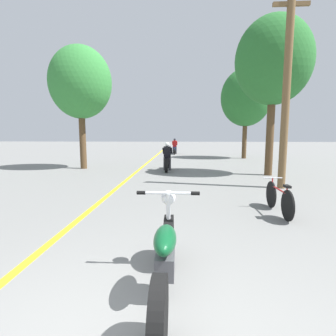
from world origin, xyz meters
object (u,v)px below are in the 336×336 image
roadside_tree_left (80,83)px  bicycle_parked (279,198)px  roadside_tree_right_far (246,98)px  roadside_tree_right_near (274,61)px  motorcycle_rider_lead (167,160)px  utility_pole (287,87)px  motorcycle_foreground (165,257)px  motorcycle_rider_far (175,148)px

roadside_tree_left → bicycle_parked: roadside_tree_left is taller
roadside_tree_right_far → roadside_tree_left: bearing=-146.9°
roadside_tree_right_near → motorcycle_rider_lead: roadside_tree_right_near is taller
roadside_tree_right_near → motorcycle_rider_lead: 6.26m
bicycle_parked → roadside_tree_right_far: bearing=80.1°
utility_pole → bicycle_parked: 4.22m
roadside_tree_right_near → bicycle_parked: 7.32m
motorcycle_foreground → motorcycle_rider_far: 20.83m
roadside_tree_right_far → roadside_tree_left: (-9.59, -6.25, -0.06)m
roadside_tree_right_near → bicycle_parked: (-1.58, -5.64, -4.38)m
roadside_tree_right_near → roadside_tree_left: 8.97m
roadside_tree_right_near → motorcycle_foreground: (-3.90, -8.76, -4.28)m
motorcycle_rider_far → bicycle_parked: bearing=-81.0°
motorcycle_foreground → motorcycle_rider_lead: size_ratio=1.02×
roadside_tree_right_near → roadside_tree_right_far: bearing=84.3°
roadside_tree_left → utility_pole: bearing=-28.3°
utility_pole → roadside_tree_right_near: roadside_tree_right_near is taller
utility_pole → motorcycle_rider_lead: (-3.99, 4.06, -2.70)m
motorcycle_rider_lead → motorcycle_rider_far: 10.77m
roadside_tree_left → motorcycle_foreground: roadside_tree_left is taller
roadside_tree_right_far → roadside_tree_left: size_ratio=1.05×
utility_pole → motorcycle_rider_lead: size_ratio=2.89×
roadside_tree_right_near → motorcycle_rider_lead: size_ratio=3.02×
roadside_tree_right_far → bicycle_parked: bearing=-99.9°
roadside_tree_left → motorcycle_rider_far: 11.85m
motorcycle_rider_lead → motorcycle_rider_far: bearing=89.7°
roadside_tree_right_far → motorcycle_rider_far: bearing=141.7°
roadside_tree_left → bicycle_parked: size_ratio=3.71×
motorcycle_rider_far → motorcycle_rider_lead: bearing=-90.3°
bicycle_parked → motorcycle_rider_lead: bearing=112.5°
motorcycle_rider_far → bicycle_parked: (2.81, -17.71, -0.18)m
utility_pole → motorcycle_rider_lead: 6.30m
roadside_tree_left → motorcycle_rider_far: (4.40, 10.34, -3.75)m
motorcycle_rider_lead → bicycle_parked: bearing=-67.5°
motorcycle_rider_lead → motorcycle_rider_far: motorcycle_rider_far is taller
utility_pole → bicycle_parked: (-1.12, -2.88, -2.88)m
utility_pole → roadside_tree_left: size_ratio=1.03×
roadside_tree_right_near → motorcycle_rider_lead: bearing=163.8°
utility_pole → motorcycle_foreground: bearing=-119.9°
roadside_tree_right_near → motorcycle_foreground: bearing=-114.0°
motorcycle_foreground → motorcycle_rider_lead: motorcycle_rider_lead is taller
roadside_tree_right_far → bicycle_parked: size_ratio=3.91×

